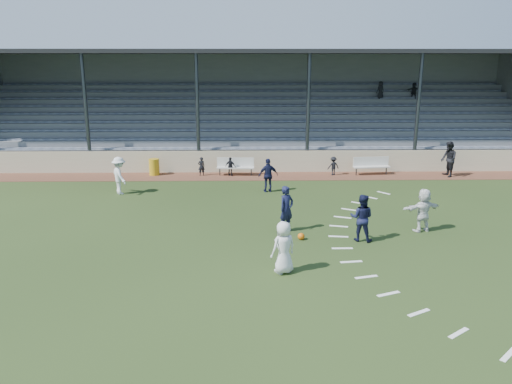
% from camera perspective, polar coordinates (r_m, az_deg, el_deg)
% --- Properties ---
extents(ground, '(90.00, 90.00, 0.00)m').
position_cam_1_polar(ground, '(16.76, 0.16, -6.54)').
color(ground, '#253816').
rests_on(ground, ground).
extents(cinder_track, '(34.00, 2.00, 0.02)m').
position_cam_1_polar(cinder_track, '(26.79, -0.31, 1.81)').
color(cinder_track, brown).
rests_on(cinder_track, ground).
extents(retaining_wall, '(34.00, 0.18, 1.20)m').
position_cam_1_polar(retaining_wall, '(27.69, -0.34, 3.50)').
color(retaining_wall, beige).
rests_on(retaining_wall, ground).
extents(bench_left, '(2.02, 0.56, 0.95)m').
position_cam_1_polar(bench_left, '(26.93, -2.36, 3.12)').
color(bench_left, beige).
rests_on(bench_left, cinder_track).
extents(bench_right, '(2.03, 0.69, 0.95)m').
position_cam_1_polar(bench_right, '(27.81, 13.03, 3.13)').
color(bench_right, beige).
rests_on(bench_right, cinder_track).
extents(trash_bin, '(0.55, 0.55, 0.88)m').
position_cam_1_polar(trash_bin, '(27.53, -11.56, 2.82)').
color(trash_bin, '#BF9516').
rests_on(trash_bin, cinder_track).
extents(football, '(0.25, 0.25, 0.25)m').
position_cam_1_polar(football, '(17.62, 5.18, -5.07)').
color(football, '#D05C0C').
rests_on(football, ground).
extents(player_white_lead, '(0.92, 0.82, 1.59)m').
position_cam_1_polar(player_white_lead, '(14.75, 3.17, -6.35)').
color(player_white_lead, silver).
rests_on(player_white_lead, ground).
extents(player_navy_lead, '(0.74, 0.71, 1.71)m').
position_cam_1_polar(player_navy_lead, '(18.19, 3.50, -1.95)').
color(player_navy_lead, '#131736').
rests_on(player_navy_lead, ground).
extents(player_navy_mid, '(0.97, 0.86, 1.66)m').
position_cam_1_polar(player_navy_mid, '(17.63, 11.98, -2.90)').
color(player_navy_mid, '#131736').
rests_on(player_navy_mid, ground).
extents(player_white_wing, '(1.17, 1.30, 1.75)m').
position_cam_1_polar(player_white_wing, '(24.02, -15.33, 1.82)').
color(player_white_wing, silver).
rests_on(player_white_wing, ground).
extents(player_navy_wing, '(1.00, 0.57, 1.60)m').
position_cam_1_polar(player_navy_wing, '(23.56, 1.41, 1.92)').
color(player_navy_wing, '#131736').
rests_on(player_navy_wing, ground).
extents(player_white_back, '(1.57, 0.89, 1.61)m').
position_cam_1_polar(player_white_back, '(19.18, 18.57, -1.97)').
color(player_white_back, silver).
rests_on(player_white_back, ground).
extents(official, '(0.76, 0.95, 1.87)m').
position_cam_1_polar(official, '(28.43, 21.15, 3.52)').
color(official, black).
rests_on(official, cinder_track).
extents(sub_left_near, '(0.42, 0.34, 1.01)m').
position_cam_1_polar(sub_left_near, '(26.97, -6.26, 2.93)').
color(sub_left_near, black).
rests_on(sub_left_near, cinder_track).
extents(sub_left_far, '(0.64, 0.44, 1.01)m').
position_cam_1_polar(sub_left_far, '(26.79, -2.93, 2.92)').
color(sub_left_far, black).
rests_on(sub_left_far, cinder_track).
extents(sub_right, '(0.74, 0.56, 1.01)m').
position_cam_1_polar(sub_right, '(27.25, 8.82, 2.97)').
color(sub_right, black).
rests_on(sub_right, cinder_track).
extents(grandstand, '(34.60, 9.00, 6.61)m').
position_cam_1_polar(grandstand, '(32.08, -0.44, 8.01)').
color(grandstand, slate).
rests_on(grandstand, ground).
extents(penalty_arc, '(3.89, 14.63, 0.01)m').
position_cam_1_polar(penalty_arc, '(17.33, 13.99, -6.24)').
color(penalty_arc, white).
rests_on(penalty_arc, ground).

